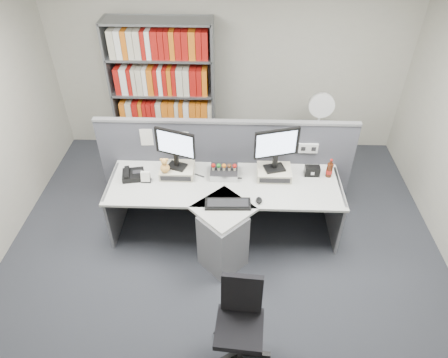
{
  "coord_description": "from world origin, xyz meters",
  "views": [
    {
      "loc": [
        0.11,
        -2.65,
        3.55
      ],
      "look_at": [
        0.0,
        0.65,
        0.92
      ],
      "focal_mm": 32.31,
      "sensor_mm": 36.0,
      "label": 1
    }
  ],
  "objects_px": {
    "desktop_pc": "(224,172)",
    "mouse": "(259,200)",
    "monitor_right": "(276,146)",
    "speaker": "(312,171)",
    "desk_calendar": "(146,177)",
    "filing_cabinet": "(313,153)",
    "monitor_left": "(175,146)",
    "cola_bottle": "(329,170)",
    "office_chair": "(240,319)",
    "keyboard": "(228,204)",
    "desk_phone": "(133,175)",
    "desk": "(224,215)",
    "desk_fan": "(321,108)",
    "shelving_unit": "(164,95)"
  },
  "relations": [
    {
      "from": "keyboard",
      "to": "filing_cabinet",
      "type": "height_order",
      "value": "keyboard"
    },
    {
      "from": "desk_calendar",
      "to": "mouse",
      "type": "bearing_deg",
      "value": -13.58
    },
    {
      "from": "filing_cabinet",
      "to": "desk",
      "type": "bearing_deg",
      "value": -130.61
    },
    {
      "from": "desk_calendar",
      "to": "desk",
      "type": "bearing_deg",
      "value": -15.04
    },
    {
      "from": "cola_bottle",
      "to": "desk",
      "type": "bearing_deg",
      "value": -161.23
    },
    {
      "from": "mouse",
      "to": "monitor_right",
      "type": "bearing_deg",
      "value": 67.93
    },
    {
      "from": "desk_calendar",
      "to": "office_chair",
      "type": "xyz_separation_m",
      "value": [
        1.06,
        -1.52,
        -0.32
      ]
    },
    {
      "from": "desk_calendar",
      "to": "cola_bottle",
      "type": "distance_m",
      "value": 2.06
    },
    {
      "from": "desk",
      "to": "mouse",
      "type": "relative_size",
      "value": 24.5
    },
    {
      "from": "monitor_left",
      "to": "desk_fan",
      "type": "height_order",
      "value": "monitor_left"
    },
    {
      "from": "cola_bottle",
      "to": "office_chair",
      "type": "xyz_separation_m",
      "value": [
        -0.99,
        -1.69,
        -0.35
      ]
    },
    {
      "from": "mouse",
      "to": "office_chair",
      "type": "distance_m",
      "value": 1.27
    },
    {
      "from": "monitor_right",
      "to": "desk_calendar",
      "type": "height_order",
      "value": "monitor_right"
    },
    {
      "from": "desk_calendar",
      "to": "filing_cabinet",
      "type": "xyz_separation_m",
      "value": [
        2.08,
        1.16,
        -0.42
      ]
    },
    {
      "from": "desk",
      "to": "monitor_left",
      "type": "bearing_deg",
      "value": 144.81
    },
    {
      "from": "keyboard",
      "to": "speaker",
      "type": "relative_size",
      "value": 2.83
    },
    {
      "from": "desk_phone",
      "to": "desk",
      "type": "bearing_deg",
      "value": -16.14
    },
    {
      "from": "desk_phone",
      "to": "office_chair",
      "type": "xyz_separation_m",
      "value": [
        1.23,
        -1.59,
        -0.3
      ]
    },
    {
      "from": "desk",
      "to": "monitor_right",
      "type": "bearing_deg",
      "value": 34.64
    },
    {
      "from": "cola_bottle",
      "to": "filing_cabinet",
      "type": "xyz_separation_m",
      "value": [
        0.02,
        1.0,
        -0.46
      ]
    },
    {
      "from": "desk_phone",
      "to": "office_chair",
      "type": "height_order",
      "value": "office_chair"
    },
    {
      "from": "mouse",
      "to": "desk",
      "type": "bearing_deg",
      "value": 169.91
    },
    {
      "from": "desk_phone",
      "to": "cola_bottle",
      "type": "distance_m",
      "value": 2.22
    },
    {
      "from": "keyboard",
      "to": "desk_fan",
      "type": "distance_m",
      "value": 1.94
    },
    {
      "from": "shelving_unit",
      "to": "speaker",
      "type": "bearing_deg",
      "value": -37.14
    },
    {
      "from": "desk_calendar",
      "to": "filing_cabinet",
      "type": "distance_m",
      "value": 2.42
    },
    {
      "from": "monitor_left",
      "to": "speaker",
      "type": "relative_size",
      "value": 2.79
    },
    {
      "from": "monitor_right",
      "to": "shelving_unit",
      "type": "xyz_separation_m",
      "value": [
        -1.46,
        1.46,
        -0.15
      ]
    },
    {
      "from": "keyboard",
      "to": "mouse",
      "type": "xyz_separation_m",
      "value": [
        0.33,
        0.06,
        0.0
      ]
    },
    {
      "from": "desk_phone",
      "to": "office_chair",
      "type": "distance_m",
      "value": 2.03
    },
    {
      "from": "monitor_left",
      "to": "desk_phone",
      "type": "height_order",
      "value": "monitor_left"
    },
    {
      "from": "monitor_left",
      "to": "cola_bottle",
      "type": "relative_size",
      "value": 2.04
    },
    {
      "from": "desktop_pc",
      "to": "mouse",
      "type": "xyz_separation_m",
      "value": [
        0.38,
        -0.45,
        -0.02
      ]
    },
    {
      "from": "mouse",
      "to": "speaker",
      "type": "height_order",
      "value": "speaker"
    },
    {
      "from": "desk",
      "to": "speaker",
      "type": "height_order",
      "value": "speaker"
    },
    {
      "from": "monitor_left",
      "to": "speaker",
      "type": "bearing_deg",
      "value": 1.28
    },
    {
      "from": "mouse",
      "to": "desk_fan",
      "type": "bearing_deg",
      "value": 60.56
    },
    {
      "from": "desk_calendar",
      "to": "filing_cabinet",
      "type": "height_order",
      "value": "desk_calendar"
    },
    {
      "from": "keyboard",
      "to": "filing_cabinet",
      "type": "xyz_separation_m",
      "value": [
        1.15,
        1.53,
        -0.39
      ]
    },
    {
      "from": "monitor_left",
      "to": "office_chair",
      "type": "bearing_deg",
      "value": -66.47
    },
    {
      "from": "monitor_left",
      "to": "desk_phone",
      "type": "bearing_deg",
      "value": -170.68
    },
    {
      "from": "office_chair",
      "to": "shelving_unit",
      "type": "bearing_deg",
      "value": 109.07
    },
    {
      "from": "monitor_right",
      "to": "cola_bottle",
      "type": "xyz_separation_m",
      "value": [
        0.62,
        0.02,
        -0.32
      ]
    },
    {
      "from": "desk",
      "to": "filing_cabinet",
      "type": "bearing_deg",
      "value": 49.39
    },
    {
      "from": "keyboard",
      "to": "mouse",
      "type": "height_order",
      "value": "mouse"
    },
    {
      "from": "desk",
      "to": "filing_cabinet",
      "type": "xyz_separation_m",
      "value": [
        1.2,
        1.4,
        -0.11
      ]
    },
    {
      "from": "monitor_right",
      "to": "speaker",
      "type": "xyz_separation_m",
      "value": [
        0.43,
        0.03,
        -0.35
      ]
    },
    {
      "from": "keyboard",
      "to": "shelving_unit",
      "type": "xyz_separation_m",
      "value": [
        -0.95,
        1.97,
        0.24
      ]
    },
    {
      "from": "desk",
      "to": "desktop_pc",
      "type": "xyz_separation_m",
      "value": [
        -0.01,
        0.38,
        0.3
      ]
    },
    {
      "from": "shelving_unit",
      "to": "filing_cabinet",
      "type": "bearing_deg",
      "value": -12.07
    }
  ]
}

